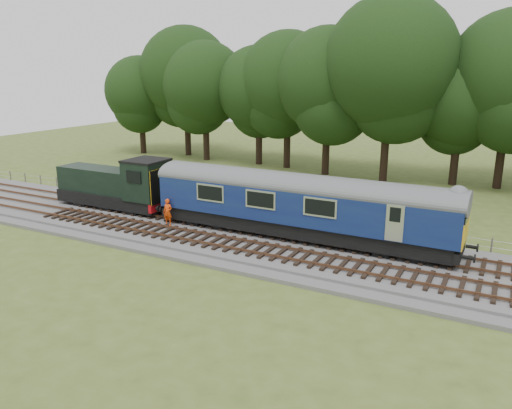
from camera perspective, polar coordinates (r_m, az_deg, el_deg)
The scene contains 9 objects.
ground at distance 28.42m, azimuth 4.13°, elevation -5.30°, with size 120.00×120.00×0.00m, color #445720.
ballast at distance 28.36m, azimuth 4.13°, elevation -4.97°, with size 70.00×7.00×0.35m, color #4C4C4F.
track_north at distance 29.50m, azimuth 5.24°, elevation -3.70°, with size 67.20×2.40×0.21m.
track_south at distance 26.91m, azimuth 2.76°, elevation -5.54°, with size 67.20×2.40×0.21m.
fence at distance 32.37m, azimuth 7.35°, elevation -2.80°, with size 64.00×0.12×1.00m, color #6B6054, non-canonical shape.
tree_line at distance 48.65m, azimuth 14.65°, elevation 2.93°, with size 70.00×8.00×18.00m, color black, non-canonical shape.
dmu_railcar at distance 28.94m, azimuth 4.98°, elevation 0.47°, with size 18.05×2.86×3.88m.
shunter_loco at distance 36.62m, azimuth -15.55°, elevation 2.08°, with size 8.92×2.60×3.38m.
worker at distance 32.02m, azimuth -10.05°, elevation -0.86°, with size 0.62×0.41×1.70m, color #F1450C.
Camera 1 is at (10.57, -24.44, 9.94)m, focal length 35.00 mm.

